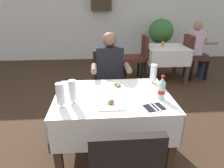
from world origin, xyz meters
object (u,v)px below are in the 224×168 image
at_px(beer_glass_left, 73,92).
at_px(napkin_cutlery_set, 154,107).
at_px(seated_diner_far, 110,73).
at_px(cola_bottle_primary, 162,89).
at_px(background_chair_left, 137,55).
at_px(wall_bottle_rack, 101,3).
at_px(chair_far_diner_seat, 108,81).
at_px(beer_glass_right, 153,74).
at_px(main_dining_table, 113,109).
at_px(plate_far_diner, 114,86).
at_px(potted_plant_corner, 161,34).
at_px(background_dining_table, 166,55).
at_px(background_patron, 197,47).
at_px(beer_glass_middle, 60,95).
at_px(background_table_tumbler, 163,44).
at_px(background_chair_right, 194,54).
at_px(plate_near_camera, 111,104).

xyz_separation_m(beer_glass_left, napkin_cutlery_set, (0.74, -0.14, -0.12)).
xyz_separation_m(seated_diner_far, napkin_cutlery_set, (0.33, -1.01, 0.03)).
relative_size(cola_bottle_primary, napkin_cutlery_set, 1.24).
xyz_separation_m(background_chair_left, wall_bottle_rack, (-0.71, 1.72, 1.06)).
bearing_deg(chair_far_diner_seat, beer_glass_right, -47.28).
xyz_separation_m(main_dining_table, beer_glass_right, (0.50, 0.29, 0.28)).
bearing_deg(plate_far_diner, seated_diner_far, 90.76).
xyz_separation_m(beer_glass_left, potted_plant_corner, (2.01, 3.78, -0.05)).
bearing_deg(napkin_cutlery_set, chair_far_diner_seat, 107.46).
bearing_deg(napkin_cutlery_set, background_chair_left, 82.00).
bearing_deg(napkin_cutlery_set, plate_far_diner, 122.92).
xyz_separation_m(beer_glass_left, background_chair_left, (1.10, 2.45, -0.30)).
distance_m(main_dining_table, wall_bottle_rack, 4.15).
distance_m(beer_glass_right, potted_plant_corner, 3.52).
xyz_separation_m(cola_bottle_primary, potted_plant_corner, (1.16, 3.75, -0.04)).
bearing_deg(potted_plant_corner, beer_glass_left, -118.05).
distance_m(background_dining_table, wall_bottle_rack, 2.43).
relative_size(background_patron, potted_plant_corner, 1.03).
relative_size(plate_far_diner, beer_glass_middle, 1.10).
bearing_deg(background_patron, beer_glass_right, -127.54).
bearing_deg(background_table_tumbler, potted_plant_corner, 74.77).
xyz_separation_m(background_chair_left, background_chair_right, (1.27, 0.00, 0.00)).
bearing_deg(background_chair_left, background_table_tumbler, 2.80).
distance_m(plate_far_diner, potted_plant_corner, 3.77).
distance_m(chair_far_diner_seat, potted_plant_corner, 3.24).
bearing_deg(plate_far_diner, wall_bottle_rack, 90.33).
distance_m(chair_far_diner_seat, beer_glass_left, 1.10).
bearing_deg(plate_near_camera, beer_glass_middle, -179.10).
relative_size(background_patron, background_table_tumbler, 11.45).
xyz_separation_m(plate_near_camera, background_chair_right, (2.03, 2.51, -0.19)).
distance_m(background_chair_left, background_chair_right, 1.27).
height_order(seated_diner_far, background_chair_left, seated_diner_far).
bearing_deg(beer_glass_middle, background_table_tumbler, 55.34).
distance_m(napkin_cutlery_set, background_patron, 3.09).
bearing_deg(chair_far_diner_seat, plate_far_diner, -87.42).
height_order(plate_far_diner, background_dining_table, plate_far_diner).
distance_m(beer_glass_middle, background_chair_right, 3.54).
relative_size(main_dining_table, beer_glass_left, 5.08).
distance_m(napkin_cutlery_set, background_chair_right, 3.07).
height_order(napkin_cutlery_set, background_chair_left, background_chair_left).
bearing_deg(wall_bottle_rack, napkin_cutlery_set, -85.40).
bearing_deg(plate_far_diner, background_dining_table, 57.60).
bearing_deg(seated_diner_far, wall_bottle_rack, 90.27).
relative_size(chair_far_diner_seat, beer_glass_left, 4.17).
relative_size(plate_far_diner, cola_bottle_primary, 1.04).
height_order(napkin_cutlery_set, background_chair_right, background_chair_right).
relative_size(plate_far_diner, background_dining_table, 0.30).
relative_size(napkin_cutlery_set, background_table_tumbler, 1.79).
bearing_deg(beer_glass_middle, main_dining_table, 24.14).
height_order(seated_diner_far, napkin_cutlery_set, seated_diner_far).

